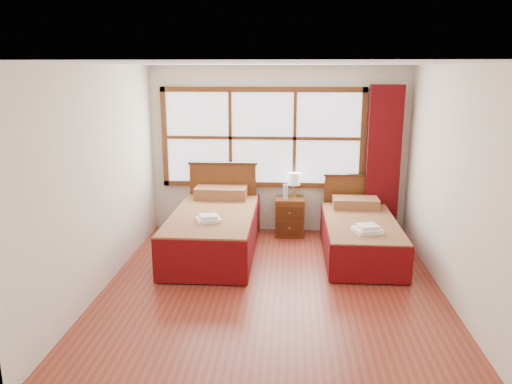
{
  "coord_description": "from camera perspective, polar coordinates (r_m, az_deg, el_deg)",
  "views": [
    {
      "loc": [
        0.2,
        -5.49,
        2.54
      ],
      "look_at": [
        -0.24,
        0.7,
        1.01
      ],
      "focal_mm": 35.0,
      "sensor_mm": 36.0,
      "label": 1
    }
  ],
  "objects": [
    {
      "name": "wall_back",
      "position": [
        7.85,
        2.58,
        4.77
      ],
      "size": [
        4.0,
        0.0,
        4.0
      ],
      "primitive_type": "plane",
      "rotation": [
        1.57,
        0.0,
        0.0
      ],
      "color": "silver",
      "rests_on": "floor"
    },
    {
      "name": "bed_left",
      "position": [
        7.12,
        -4.77,
        -4.15
      ],
      "size": [
        1.15,
        2.24,
        1.12
      ],
      "color": "#3D200C",
      "rests_on": "floor"
    },
    {
      "name": "wall_left",
      "position": [
        6.05,
        -17.35,
        1.39
      ],
      "size": [
        0.0,
        4.5,
        4.5
      ],
      "primitive_type": "plane",
      "rotation": [
        1.57,
        0.0,
        1.57
      ],
      "color": "silver",
      "rests_on": "floor"
    },
    {
      "name": "towels_right",
      "position": [
        6.54,
        12.61,
        -4.14
      ],
      "size": [
        0.4,
        0.38,
        0.1
      ],
      "rotation": [
        0.0,
        0.0,
        0.29
      ],
      "color": "white",
      "rests_on": "bed_right"
    },
    {
      "name": "ceiling",
      "position": [
        5.5,
        2.07,
        14.48
      ],
      "size": [
        4.5,
        4.5,
        0.0
      ],
      "primitive_type": "plane",
      "rotation": [
        3.14,
        0.0,
        0.0
      ],
      "color": "white",
      "rests_on": "wall_back"
    },
    {
      "name": "floor",
      "position": [
        6.06,
        1.85,
        -10.94
      ],
      "size": [
        4.5,
        4.5,
        0.0
      ],
      "primitive_type": "plane",
      "color": "maroon",
      "rests_on": "ground"
    },
    {
      "name": "wall_right",
      "position": [
        5.91,
        21.71,
        0.76
      ],
      "size": [
        0.0,
        4.5,
        4.5
      ],
      "primitive_type": "plane",
      "rotation": [
        1.57,
        0.0,
        -1.57
      ],
      "color": "silver",
      "rests_on": "floor"
    },
    {
      "name": "curtain",
      "position": [
        7.85,
        14.31,
        3.39
      ],
      "size": [
        0.5,
        0.16,
        2.3
      ],
      "primitive_type": "cube",
      "color": "#59080C",
      "rests_on": "wall_back"
    },
    {
      "name": "lamp",
      "position": [
        7.79,
        4.37,
        1.44
      ],
      "size": [
        0.2,
        0.2,
        0.38
      ],
      "color": "#BD843C",
      "rests_on": "nightstand"
    },
    {
      "name": "towels_left",
      "position": [
        6.56,
        -5.46,
        -3.05
      ],
      "size": [
        0.36,
        0.34,
        0.09
      ],
      "rotation": [
        0.0,
        0.0,
        0.31
      ],
      "color": "white",
      "rests_on": "bed_left"
    },
    {
      "name": "bottle_far",
      "position": [
        7.67,
        3.35,
        -0.02
      ],
      "size": [
        0.06,
        0.06,
        0.23
      ],
      "color": "#A0BCCE",
      "rests_on": "nightstand"
    },
    {
      "name": "nightstand",
      "position": [
        7.82,
        3.87,
        -2.82
      ],
      "size": [
        0.45,
        0.44,
        0.6
      ],
      "color": "#5A2F13",
      "rests_on": "floor"
    },
    {
      "name": "bed_right",
      "position": [
        7.13,
        11.79,
        -4.8
      ],
      "size": [
        0.99,
        2.01,
        0.96
      ],
      "color": "#3D200C",
      "rests_on": "floor"
    },
    {
      "name": "bottle_near",
      "position": [
        7.63,
        3.39,
        0.03
      ],
      "size": [
        0.07,
        0.07,
        0.27
      ],
      "color": "#A0BCCE",
      "rests_on": "nightstand"
    },
    {
      "name": "window",
      "position": [
        7.79,
        0.74,
        6.2
      ],
      "size": [
        3.16,
        0.06,
        1.56
      ],
      "color": "white",
      "rests_on": "wall_back"
    }
  ]
}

